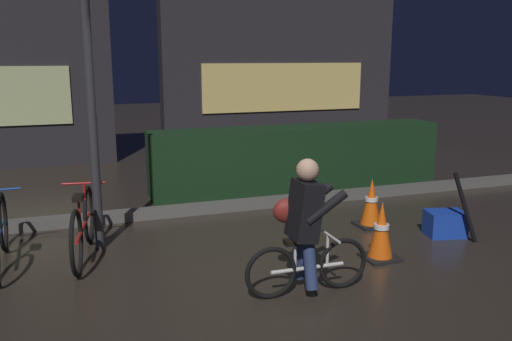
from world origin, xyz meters
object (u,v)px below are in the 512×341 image
(parked_bike_center_left, at_px, (83,226))
(traffic_cone_near, at_px, (381,231))
(blue_crate, at_px, (445,223))
(cyclist, at_px, (304,226))
(street_post, at_px, (92,117))
(traffic_cone_far, at_px, (371,203))
(closed_umbrella, at_px, (465,208))

(parked_bike_center_left, bearing_deg, traffic_cone_near, -101.39)
(blue_crate, bearing_deg, cyclist, -158.44)
(street_post, relative_size, traffic_cone_far, 4.80)
(closed_umbrella, bearing_deg, traffic_cone_near, 33.57)
(cyclist, distance_m, closed_umbrella, 2.41)
(traffic_cone_far, relative_size, blue_crate, 1.40)
(closed_umbrella, bearing_deg, traffic_cone_far, -24.62)
(blue_crate, bearing_deg, closed_umbrella, -77.10)
(street_post, xyz_separation_m, traffic_cone_far, (3.29, -0.28, -1.18))
(parked_bike_center_left, relative_size, cyclist, 1.31)
(closed_umbrella, bearing_deg, parked_bike_center_left, 13.62)
(street_post, bearing_deg, blue_crate, -12.89)
(traffic_cone_near, bearing_deg, street_post, 155.04)
(cyclist, relative_size, closed_umbrella, 1.47)
(parked_bike_center_left, bearing_deg, traffic_cone_far, -82.40)
(traffic_cone_near, bearing_deg, traffic_cone_far, 64.03)
(blue_crate, bearing_deg, traffic_cone_near, -160.66)
(blue_crate, distance_m, closed_umbrella, 0.37)
(traffic_cone_far, relative_size, closed_umbrella, 0.73)
(street_post, height_order, blue_crate, street_post)
(traffic_cone_near, bearing_deg, closed_umbrella, 7.14)
(traffic_cone_far, distance_m, blue_crate, 0.90)
(street_post, bearing_deg, traffic_cone_far, -4.91)
(traffic_cone_far, bearing_deg, parked_bike_center_left, 178.71)
(traffic_cone_near, distance_m, cyclist, 1.26)
(traffic_cone_far, xyz_separation_m, closed_umbrella, (0.70, -0.87, 0.11))
(parked_bike_center_left, xyz_separation_m, traffic_cone_near, (2.96, -1.10, -0.04))
(traffic_cone_near, bearing_deg, blue_crate, 19.34)
(street_post, relative_size, parked_bike_center_left, 1.81)
(traffic_cone_far, height_order, cyclist, cyclist)
(cyclist, bearing_deg, traffic_cone_far, 43.82)
(blue_crate, bearing_deg, parked_bike_center_left, 170.38)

